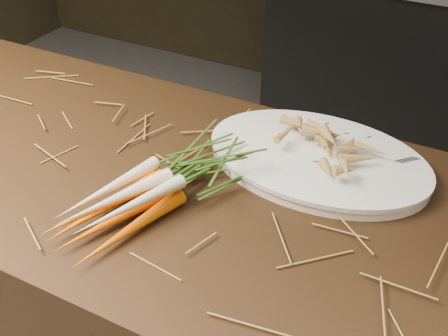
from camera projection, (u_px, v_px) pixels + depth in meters
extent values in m
cone|color=#E76600|center=(105.00, 208.00, 1.02)|extent=(0.10, 0.25, 0.03)
cone|color=#E76600|center=(117.00, 218.00, 1.00)|extent=(0.12, 0.24, 0.03)
cone|color=#E76600|center=(130.00, 229.00, 0.98)|extent=(0.09, 0.25, 0.03)
cone|color=#E76600|center=(105.00, 204.00, 0.99)|extent=(0.12, 0.24, 0.03)
cone|color=beige|center=(108.00, 189.00, 1.00)|extent=(0.08, 0.23, 0.04)
cone|color=beige|center=(115.00, 199.00, 0.97)|extent=(0.11, 0.23, 0.04)
cone|color=beige|center=(130.00, 206.00, 0.96)|extent=(0.10, 0.23, 0.04)
ellipsoid|color=#365F19|center=(206.00, 158.00, 1.10)|extent=(0.21, 0.25, 0.08)
cube|color=silver|center=(394.00, 184.00, 1.06)|extent=(0.13, 0.14, 0.00)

